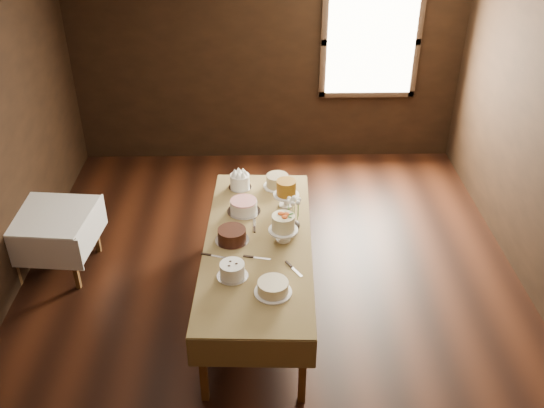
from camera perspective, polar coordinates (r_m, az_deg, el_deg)
The scene contains 21 objects.
floor at distance 5.88m, azimuth 0.04°, elevation -8.91°, with size 5.00×6.00×0.01m, color black.
ceiling at distance 4.57m, azimuth 0.06°, elevation 18.67°, with size 5.00×6.00×0.01m, color beige.
wall_back at distance 7.84m, azimuth -0.46°, elevation 13.79°, with size 5.00×0.02×2.80m, color black.
window at distance 7.84m, azimuth 9.42°, elevation 14.92°, with size 1.10×0.05×1.30m, color #FFEABF.
display_table at distance 5.37m, azimuth -1.35°, elevation -4.05°, with size 1.04×2.45×0.75m.
side_table at distance 6.31m, azimuth -20.34°, elevation -1.46°, with size 0.87×0.87×0.66m.
cake_meringue at distance 6.10m, azimuth -3.07°, elevation 2.13°, with size 0.24×0.24×0.15m.
cake_speckled at distance 6.12m, azimuth 0.50°, elevation 2.17°, with size 0.28×0.28×0.13m.
cake_lattice at distance 5.72m, azimuth -2.71°, elevation -0.29°, with size 0.36×0.36×0.12m.
cake_caramel at distance 5.77m, azimuth 1.36°, elevation 0.88°, with size 0.25×0.25×0.29m.
cake_chocolate at distance 5.33m, azimuth -3.83°, elevation -3.01°, with size 0.31×0.31×0.12m.
cake_flowers at distance 5.29m, azimuth 1.08°, elevation -2.41°, with size 0.26×0.26×0.27m.
cake_swirl at distance 4.92m, azimuth -3.80°, elevation -6.35°, with size 0.27×0.27×0.13m.
cake_cream at distance 4.76m, azimuth 0.10°, elevation -7.97°, with size 0.30×0.30×0.11m.
cake_server_a at distance 5.14m, azimuth -0.95°, elevation -5.19°, with size 0.24×0.03×0.01m, color silver.
cake_server_b at distance 4.99m, azimuth 2.36°, elevation -6.46°, with size 0.24×0.03×0.01m, color silver.
cake_server_c at distance 5.59m, azimuth -1.69°, elevation -1.76°, with size 0.24×0.03×0.01m, color silver.
cake_server_d at distance 5.54m, azimuth 1.54°, elevation -2.08°, with size 0.24×0.03×0.01m, color silver.
cake_server_e at distance 5.17m, azimuth -5.03°, elevation -5.02°, with size 0.24×0.03×0.01m, color silver.
flower_vase at distance 5.45m, azimuth 2.01°, elevation -1.92°, with size 0.13×0.13×0.14m, color #2D2823.
flower_bouquet at distance 5.35m, azimuth 2.05°, elevation -0.25°, with size 0.14×0.14×0.20m, color white, non-canonical shape.
Camera 1 is at (-0.10, -4.44, 3.86)m, focal length 39.57 mm.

